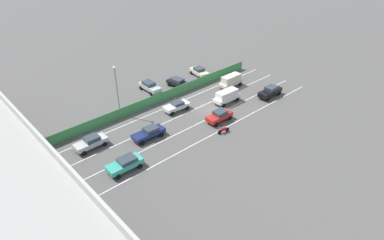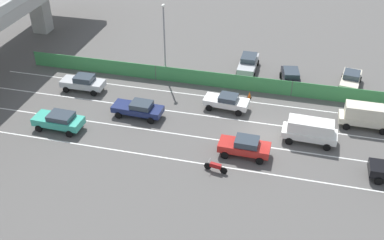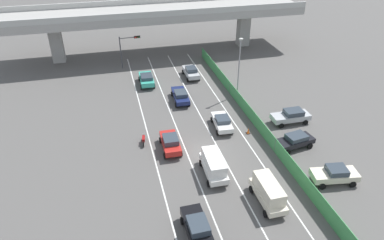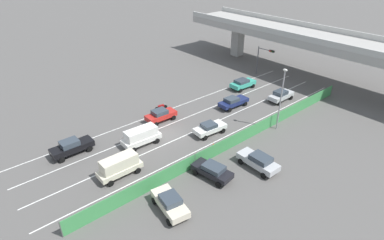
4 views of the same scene
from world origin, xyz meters
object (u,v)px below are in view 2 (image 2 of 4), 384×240
Objects in this scene: car_van_cream at (366,115)px; motorcycle at (216,167)px; traffic_cone at (249,95)px; parked_sedan_dark at (291,77)px; car_taxi_teal at (59,120)px; car_hatchback_white at (227,101)px; parked_sedan_cream at (351,79)px; car_van_white at (310,130)px; car_sedan_silver at (83,82)px; car_sedan_red at (245,146)px; street_lamp at (164,35)px; parked_wagon_silver at (248,63)px; car_sedan_navy at (139,108)px.

car_van_cream is 14.98m from motorcycle.
parked_sedan_dark is at bearing -44.86° from traffic_cone.
car_hatchback_white is at bearing -63.72° from car_taxi_teal.
car_taxi_teal is 29.09m from parked_sedan_cream.
car_sedan_silver is at bearing 81.30° from car_van_white.
street_lamp is at bearing 41.88° from car_sedan_red.
traffic_cone is (11.83, -1.03, -0.13)m from motorcycle.
motorcycle is 0.42× the size of parked_wagon_silver.
parked_sedan_cream is 10.82m from traffic_cone.
parked_wagon_silver is at bearing 54.35° from car_van_cream.
car_hatchback_white reaches higher than motorcycle.
parked_wagon_silver is at bearing 6.97° from car_sedan_red.
car_van_cream is 27.30m from car_sedan_silver.
car_van_cream is at bearing -172.49° from parked_sedan_cream.
car_van_cream is 0.98× the size of car_van_white.
car_van_white reaches higher than car_hatchback_white.
motorcycle is at bearing -120.79° from car_sedan_silver.
car_taxi_teal is 0.55× the size of street_lamp.
parked_sedan_dark is 0.56× the size of street_lamp.
traffic_cone is (6.00, 5.93, -0.87)m from car_van_white.
motorcycle is 16.32m from parked_sedan_dark.
street_lamp is (-1.65, 13.05, 3.95)m from parked_sedan_dark.
car_hatchback_white is 6.17× the size of traffic_cone.
car_van_white reaches higher than car_sedan_red.
car_sedan_red is 0.96× the size of car_sedan_silver.
car_sedan_silver is 0.94× the size of car_van_white.
car_sedan_silver is 0.54× the size of street_lamp.
car_sedan_red is at bearing -174.67° from traffic_cone.
car_sedan_red is at bearing 124.08° from car_van_cream.
car_van_cream is 1.05× the size of car_hatchback_white.
parked_sedan_cream is (7.22, -11.60, 0.06)m from car_hatchback_white.
car_sedan_navy is at bearing 54.55° from motorcycle.
car_hatchback_white is at bearing -67.33° from car_sedan_navy.
traffic_cone is at bearing -35.92° from car_hatchback_white.
parked_sedan_cream is at bearing -74.68° from car_sedan_silver.
parked_wagon_silver reaches higher than motorcycle.
parked_sedan_dark is (12.98, -2.89, -0.04)m from car_sedan_red.
car_van_cream is at bearing -132.33° from parked_sedan_dark.
car_van_white is at bearing -113.90° from car_hatchback_white.
car_van_white is (-0.23, -15.47, 0.35)m from car_sedan_navy.
car_sedan_red reaches higher than car_hatchback_white.
car_taxi_teal is at bearing 120.49° from car_sedan_navy.
car_hatchback_white is (6.85, -13.86, -0.07)m from car_taxi_teal.
parked_wagon_silver reaches higher than car_taxi_teal.
street_lamp reaches higher than car_sedan_silver.
parked_wagon_silver is (2.05, 4.73, 0.05)m from parked_sedan_dark.
parked_sedan_dark is (15.60, -4.79, 0.41)m from motorcycle.
parked_sedan_cream is 6.43× the size of traffic_cone.
car_hatchback_white is at bearing 66.10° from car_van_white.
motorcycle is at bearing -174.96° from car_hatchback_white.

